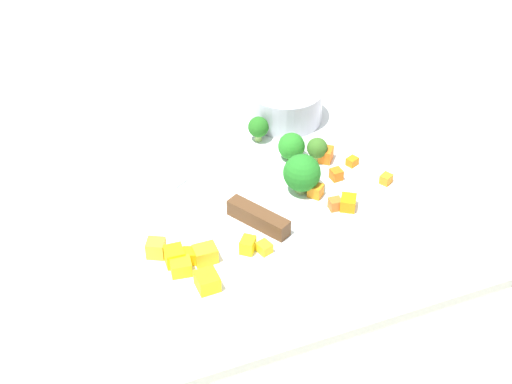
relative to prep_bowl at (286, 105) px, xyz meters
name	(u,v)px	position (x,y,z in m)	size (l,w,h in m)	color
ground_plane	(256,207)	(-0.14, 0.10, -0.03)	(4.00, 4.00, 0.00)	#A1997F
cutting_board	(256,203)	(-0.14, 0.10, -0.03)	(0.43, 0.39, 0.01)	white
prep_bowl	(286,105)	(0.00, 0.00, 0.00)	(0.09, 0.09, 0.04)	#B1B3C5
chef_knife	(220,200)	(-0.14, 0.14, -0.01)	(0.27, 0.17, 0.02)	silver
carrot_dice_0	(326,155)	(-0.10, -0.01, -0.01)	(0.01, 0.02, 0.02)	orange
carrot_dice_1	(316,191)	(-0.16, 0.03, -0.01)	(0.01, 0.02, 0.02)	orange
carrot_dice_2	(337,175)	(-0.14, 0.00, -0.02)	(0.01, 0.01, 0.01)	orange
carrot_dice_3	(386,179)	(-0.17, -0.06, -0.02)	(0.01, 0.01, 0.01)	orange
carrot_dice_4	(348,203)	(-0.19, 0.01, -0.01)	(0.02, 0.02, 0.01)	orange
carrot_dice_5	(352,161)	(-0.12, -0.03, -0.02)	(0.01, 0.01, 0.01)	orange
carrot_dice_6	(335,204)	(-0.19, 0.02, -0.02)	(0.01, 0.01, 0.01)	orange
pepper_dice_0	(207,281)	(-0.25, 0.19, -0.01)	(0.02, 0.02, 0.02)	yellow
pepper_dice_1	(205,254)	(-0.22, 0.18, -0.01)	(0.02, 0.02, 0.02)	yellow
pepper_dice_2	(248,245)	(-0.22, 0.14, -0.01)	(0.02, 0.01, 0.02)	yellow
pepper_dice_3	(264,248)	(-0.23, 0.12, -0.02)	(0.01, 0.01, 0.01)	yellow
pepper_dice_4	(156,248)	(-0.19, 0.23, -0.01)	(0.02, 0.02, 0.02)	yellow
pepper_dice_5	(181,267)	(-0.22, 0.21, -0.01)	(0.02, 0.02, 0.02)	yellow
pepper_dice_6	(190,256)	(-0.21, 0.20, -0.01)	(0.02, 0.01, 0.01)	yellow
pepper_dice_7	(174,256)	(-0.21, 0.21, -0.01)	(0.02, 0.02, 0.02)	yellow
broccoli_floret_0	(292,147)	(-0.08, 0.03, -0.01)	(0.03, 0.03, 0.03)	#8CB655
broccoli_floret_1	(302,173)	(-0.15, 0.04, 0.00)	(0.04, 0.04, 0.05)	#8CB061
broccoli_floret_2	(317,148)	(-0.10, 0.00, 0.00)	(0.03, 0.03, 0.03)	#97B257
broccoli_floret_3	(258,127)	(-0.03, 0.05, 0.00)	(0.03, 0.03, 0.03)	#8FB561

